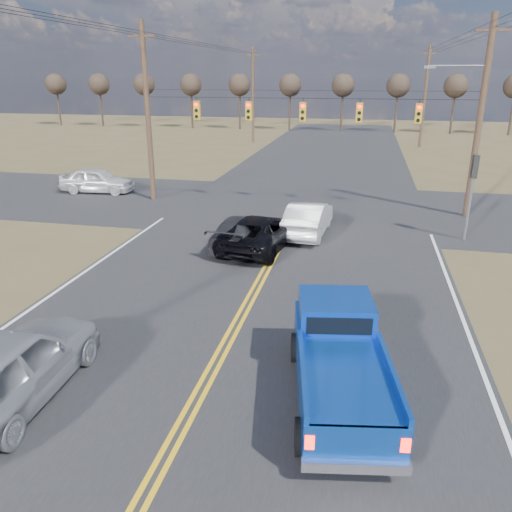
% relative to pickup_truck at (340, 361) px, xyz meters
% --- Properties ---
extents(ground, '(160.00, 160.00, 0.00)m').
position_rel_pickup_truck_xyz_m(ground, '(-3.22, -0.29, -0.97)').
color(ground, brown).
rests_on(ground, ground).
extents(road_main, '(14.00, 120.00, 0.02)m').
position_rel_pickup_truck_xyz_m(road_main, '(-3.22, 9.71, -0.97)').
color(road_main, '#28282B').
rests_on(road_main, ground).
extents(road_cross, '(120.00, 12.00, 0.02)m').
position_rel_pickup_truck_xyz_m(road_cross, '(-3.22, 17.71, -0.97)').
color(road_cross, '#28282B').
rests_on(road_cross, ground).
extents(signal_gantry, '(19.60, 4.83, 10.00)m').
position_rel_pickup_truck_xyz_m(signal_gantry, '(-2.72, 17.50, 4.09)').
color(signal_gantry, '#473323').
rests_on(signal_gantry, ground).
extents(utility_poles, '(19.60, 58.32, 10.00)m').
position_rel_pickup_truck_xyz_m(utility_poles, '(-3.22, 16.71, 4.26)').
color(utility_poles, '#473323').
rests_on(utility_poles, ground).
extents(treeline, '(87.00, 117.80, 7.40)m').
position_rel_pickup_truck_xyz_m(treeline, '(-3.22, 26.68, 4.73)').
color(treeline, '#33261C').
rests_on(treeline, ground).
extents(pickup_truck, '(2.84, 5.58, 2.00)m').
position_rel_pickup_truck_xyz_m(pickup_truck, '(0.00, 0.00, 0.00)').
color(pickup_truck, black).
rests_on(pickup_truck, ground).
extents(silver_suv, '(2.35, 5.41, 1.82)m').
position_rel_pickup_truck_xyz_m(silver_suv, '(-7.36, -1.74, -0.06)').
color(silver_suv, '#AAACB2').
rests_on(silver_suv, ground).
extents(black_suv, '(3.08, 5.53, 1.46)m').
position_rel_pickup_truck_xyz_m(black_suv, '(-4.02, 10.15, -0.24)').
color(black_suv, black).
rests_on(black_suv, ground).
extents(white_car_queue, '(2.01, 4.90, 1.58)m').
position_rel_pickup_truck_xyz_m(white_car_queue, '(-2.18, 12.67, -0.18)').
color(white_car_queue, silver).
rests_on(white_car_queue, ground).
extents(dgrey_car_queue, '(2.23, 4.86, 1.38)m').
position_rel_pickup_truck_xyz_m(dgrey_car_queue, '(-4.84, 10.21, -0.28)').
color(dgrey_car_queue, '#313236').
rests_on(dgrey_car_queue, ground).
extents(cross_car_west, '(2.23, 4.80, 1.59)m').
position_rel_pickup_truck_xyz_m(cross_car_west, '(-16.51, 18.77, -0.18)').
color(cross_car_west, silver).
rests_on(cross_car_west, ground).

